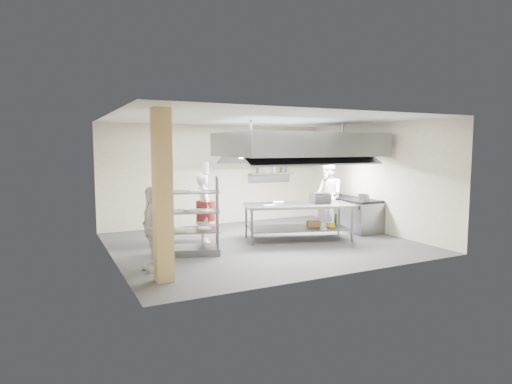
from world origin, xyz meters
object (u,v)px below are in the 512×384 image
cooking_range (349,214)px  chef_line (328,195)px  chef_head (204,208)px  griddle (320,198)px  pass_rack (194,216)px  island (298,222)px  stockpot (363,197)px  chef_plating (153,229)px

cooking_range → chef_line: size_ratio=1.04×
chef_head → griddle: (2.86, -0.83, 0.17)m
pass_rack → chef_head: 1.21m
island → cooking_range: 2.16m
island → stockpot: bearing=15.1°
island → chef_plating: 4.08m
pass_rack → stockpot: pass_rack is taller
island → chef_line: 1.90m
chef_plating → stockpot: bearing=92.5°
griddle → stockpot: bearing=3.6°
chef_line → griddle: bearing=-34.3°
pass_rack → cooking_range: 4.99m
stockpot → chef_line: bearing=114.3°
pass_rack → cooking_range: (4.91, 0.78, -0.43)m
chef_plating → pass_rack: bearing=121.3°
chef_line → cooking_range: bearing=65.3°
chef_line → stockpot: size_ratio=7.09×
griddle → stockpot: 1.37m
stockpot → cooking_range: bearing=84.5°
island → stockpot: (2.02, -0.07, 0.54)m
island → griddle: bearing=15.8°
cooking_range → chef_line: 0.82m
griddle → cooking_range: bearing=27.7°
griddle → island: bearing=-175.2°
cooking_range → stockpot: 0.85m
chef_head → griddle: 2.98m
chef_line → griddle: chef_line is taller
stockpot → island: bearing=178.1°
chef_head → chef_line: size_ratio=0.88×
cooking_range → chef_head: bearing=176.5°
chef_head → stockpot: chef_head is taller
pass_rack → stockpot: 4.85m
cooking_range → griddle: (-1.43, -0.57, 0.60)m
pass_rack → chef_head: (0.62, 1.04, 0.00)m
chef_head → griddle: chef_head is taller
island → cooking_range: island is taller
cooking_range → stockpot: size_ratio=7.35×
cooking_range → griddle: size_ratio=4.29×
island → chef_line: size_ratio=1.39×
chef_head → chef_plating: bearing=146.0°
chef_line → griddle: size_ratio=4.14×
pass_rack → cooking_range: pass_rack is taller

